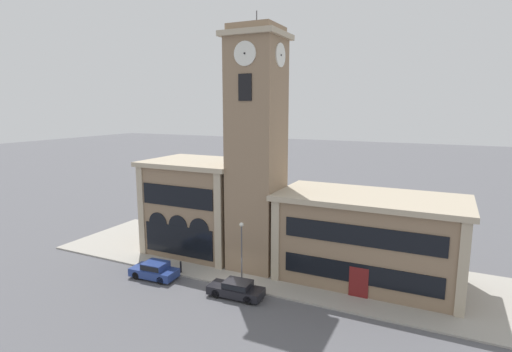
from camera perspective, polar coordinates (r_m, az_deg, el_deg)
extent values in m
plane|color=#56565B|center=(34.67, -3.55, -15.63)|extent=(300.00, 300.00, 0.00)
cube|color=#A39E93|center=(39.52, 0.79, -12.18)|extent=(42.79, 11.99, 0.15)
cube|color=#897056|center=(35.93, 0.09, 2.56)|extent=(4.35, 4.35, 20.68)
cube|color=tan|center=(36.14, 0.09, 19.42)|extent=(5.05, 5.05, 0.45)
cube|color=#897056|center=(36.23, 0.09, 20.24)|extent=(4.00, 4.00, 0.60)
cylinder|color=#4C4C51|center=(36.41, 0.09, 21.63)|extent=(0.10, 0.10, 1.20)
cylinder|color=silver|center=(33.92, -1.61, 17.11)|extent=(1.99, 0.10, 1.99)
cylinder|color=black|center=(33.86, -1.67, 17.12)|extent=(0.16, 0.04, 0.16)
cylinder|color=silver|center=(35.00, 3.52, 16.87)|extent=(0.10, 1.99, 1.99)
cylinder|color=black|center=(34.97, 3.63, 16.87)|extent=(0.04, 0.16, 0.16)
cube|color=black|center=(33.69, -1.58, 12.56)|extent=(1.22, 0.10, 2.20)
cube|color=#897056|center=(41.86, -8.11, -4.57)|extent=(9.66, 7.27, 9.10)
cube|color=tan|center=(40.94, -8.28, 1.91)|extent=(10.36, 7.97, 0.45)
cube|color=tan|center=(41.73, -16.10, -4.91)|extent=(0.70, 0.16, 9.10)
cube|color=tan|center=(36.52, -5.47, -6.67)|extent=(0.70, 0.16, 9.10)
cube|color=black|center=(38.49, -11.23, -2.88)|extent=(7.92, 0.10, 2.00)
cube|color=black|center=(39.66, -11.02, -9.04)|extent=(7.73, 0.10, 2.91)
cylinder|color=black|center=(40.66, -13.84, -6.53)|extent=(2.13, 0.06, 2.13)
cylinder|color=black|center=(39.21, -11.10, -7.03)|extent=(2.13, 0.06, 2.13)
cylinder|color=black|center=(37.86, -8.14, -7.56)|extent=(2.13, 0.06, 2.13)
cube|color=#897056|center=(35.87, 15.78, -8.95)|extent=(14.92, 7.27, 7.14)
cube|color=tan|center=(34.86, 16.07, -3.03)|extent=(15.62, 7.97, 0.45)
cube|color=tan|center=(34.36, 2.75, -9.42)|extent=(0.70, 0.16, 7.14)
cube|color=tan|center=(32.01, 27.47, -12.04)|extent=(0.70, 0.16, 7.14)
cube|color=black|center=(31.94, 14.74, -8.28)|extent=(12.24, 0.10, 1.57)
cube|color=maroon|center=(33.31, 14.44, -14.61)|extent=(1.50, 0.12, 2.57)
cube|color=black|center=(33.01, 14.50, -13.38)|extent=(12.24, 0.10, 1.60)
cube|color=navy|center=(37.22, -14.35, -13.17)|extent=(4.26, 2.11, 0.70)
cube|color=navy|center=(36.88, -14.18, -12.30)|extent=(2.08, 1.81, 0.59)
cube|color=black|center=(36.88, -14.18, -12.30)|extent=(2.01, 1.84, 0.44)
cylinder|color=black|center=(37.45, -16.75, -13.46)|extent=(0.71, 0.26, 0.70)
cylinder|color=black|center=(38.64, -15.13, -12.63)|extent=(0.71, 0.26, 0.70)
cylinder|color=black|center=(35.96, -13.47, -14.31)|extent=(0.71, 0.26, 0.70)
cylinder|color=black|center=(37.20, -11.90, -13.40)|extent=(0.71, 0.26, 0.70)
cube|color=black|center=(32.93, -2.91, -16.05)|extent=(4.52, 1.96, 0.66)
cube|color=black|center=(32.61, -2.62, -15.19)|extent=(2.21, 1.67, 0.50)
cube|color=black|center=(32.61, -2.62, -15.19)|extent=(2.12, 1.70, 0.38)
cylinder|color=black|center=(32.97, -5.75, -16.38)|extent=(0.72, 0.26, 0.71)
cylinder|color=black|center=(34.18, -4.49, -15.37)|extent=(0.72, 0.26, 0.71)
cylinder|color=black|center=(31.87, -1.19, -17.31)|extent=(0.72, 0.26, 0.71)
cylinder|color=black|center=(33.12, -0.07, -16.21)|extent=(0.72, 0.26, 0.71)
cylinder|color=#4C4C51|center=(33.91, -2.06, -11.31)|extent=(0.12, 0.12, 5.03)
sphere|color=silver|center=(33.04, -2.09, -6.94)|extent=(0.36, 0.36, 0.36)
cylinder|color=black|center=(37.53, -10.69, -12.73)|extent=(0.18, 0.18, 0.90)
sphere|color=black|center=(37.33, -10.72, -11.98)|extent=(0.16, 0.16, 0.16)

